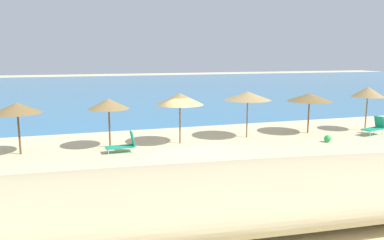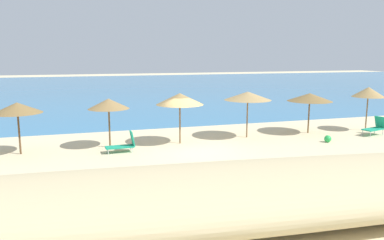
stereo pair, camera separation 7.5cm
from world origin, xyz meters
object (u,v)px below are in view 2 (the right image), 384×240
(beach_umbrella_2, at_px, (109,104))
(beach_ball, at_px, (328,139))
(beach_umbrella_1, at_px, (17,108))
(beach_umbrella_3, at_px, (180,99))
(lounge_chair_1, at_px, (124,144))
(beach_umbrella_4, at_px, (248,96))
(beach_umbrella_5, at_px, (310,97))
(lounge_chair_0, at_px, (375,127))
(beach_umbrella_6, at_px, (368,92))

(beach_umbrella_2, xyz_separation_m, beach_ball, (11.57, -2.35, -2.09))
(beach_umbrella_1, height_order, beach_umbrella_3, beach_umbrella_3)
(lounge_chair_1, bearing_deg, beach_umbrella_3, -74.58)
(beach_umbrella_4, distance_m, beach_umbrella_5, 4.16)
(beach_umbrella_2, xyz_separation_m, beach_umbrella_4, (7.84, 0.09, 0.15))
(beach_umbrella_2, bearing_deg, lounge_chair_1, -65.00)
(lounge_chair_1, bearing_deg, lounge_chair_0, -93.30)
(beach_umbrella_1, distance_m, beach_ball, 16.13)
(beach_umbrella_1, height_order, beach_ball, beach_umbrella_1)
(beach_umbrella_2, xyz_separation_m, beach_umbrella_5, (12.00, 0.13, -0.07))
(beach_umbrella_4, height_order, lounge_chair_0, beach_umbrella_4)
(beach_umbrella_3, relative_size, beach_ball, 7.05)
(beach_umbrella_1, xyz_separation_m, beach_ball, (15.84, -2.24, -2.07))
(beach_umbrella_2, distance_m, lounge_chair_1, 2.31)
(lounge_chair_0, bearing_deg, lounge_chair_1, 75.15)
(beach_umbrella_4, distance_m, beach_umbrella_6, 8.14)
(lounge_chair_1, bearing_deg, beach_umbrella_6, -88.42)
(beach_umbrella_1, xyz_separation_m, beach_umbrella_2, (4.27, 0.11, 0.02))
(beach_umbrella_5, bearing_deg, beach_umbrella_6, -5.44)
(beach_umbrella_6, xyz_separation_m, beach_ball, (-4.41, -2.11, -2.26))
(beach_umbrella_3, xyz_separation_m, beach_umbrella_5, (8.28, 0.35, -0.22))
(beach_umbrella_2, height_order, beach_umbrella_5, beach_umbrella_2)
(beach_umbrella_6, distance_m, beach_ball, 5.38)
(beach_umbrella_5, distance_m, beach_ball, 3.23)
(beach_umbrella_4, bearing_deg, beach_ball, -33.30)
(beach_ball, bearing_deg, beach_umbrella_1, 171.95)
(beach_umbrella_2, relative_size, beach_ball, 6.57)
(beach_umbrella_1, bearing_deg, beach_umbrella_3, -0.71)
(beach_umbrella_3, xyz_separation_m, lounge_chair_1, (-3.16, -0.99, -2.03))
(beach_umbrella_2, distance_m, beach_umbrella_4, 7.84)
(beach_umbrella_6, bearing_deg, beach_umbrella_3, 179.85)
(beach_umbrella_2, height_order, beach_umbrella_4, beach_umbrella_4)
(beach_umbrella_2, height_order, beach_umbrella_6, beach_umbrella_6)
(lounge_chair_1, bearing_deg, beach_umbrella_4, -81.87)
(beach_umbrella_3, bearing_deg, beach_umbrella_5, 2.39)
(beach_umbrella_3, xyz_separation_m, beach_ball, (7.85, -2.14, -2.23))
(beach_umbrella_3, xyz_separation_m, lounge_chair_0, (11.77, -1.34, -1.95))
(beach_umbrella_5, height_order, beach_umbrella_6, beach_umbrella_6)
(beach_umbrella_5, relative_size, lounge_chair_1, 1.86)
(lounge_chair_0, bearing_deg, beach_ball, 88.09)
(beach_umbrella_4, height_order, beach_umbrella_6, beach_umbrella_6)
(beach_umbrella_5, relative_size, beach_umbrella_6, 0.97)
(lounge_chair_0, relative_size, lounge_chair_1, 1.10)
(beach_umbrella_3, relative_size, lounge_chair_0, 1.73)
(beach_umbrella_2, bearing_deg, beach_umbrella_5, 0.64)
(lounge_chair_0, bearing_deg, beach_umbrella_3, 70.01)
(beach_umbrella_4, xyz_separation_m, beach_umbrella_6, (8.13, -0.34, 0.02))
(beach_umbrella_1, bearing_deg, beach_umbrella_5, 0.87)
(beach_umbrella_1, height_order, beach_umbrella_6, beach_umbrella_6)
(beach_umbrella_5, bearing_deg, lounge_chair_1, -173.34)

